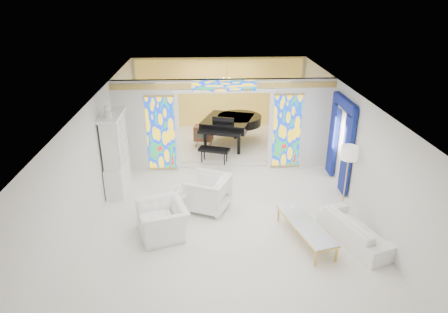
{
  "coord_description": "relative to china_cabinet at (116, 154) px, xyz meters",
  "views": [
    {
      "loc": [
        -0.6,
        -10.18,
        5.68
      ],
      "look_at": [
        -0.09,
        0.2,
        1.18
      ],
      "focal_mm": 32.0,
      "sensor_mm": 36.0,
      "label": 1
    }
  ],
  "objects": [
    {
      "name": "armchair_left",
      "position": [
        1.53,
        -2.41,
        -0.77
      ],
      "size": [
        1.42,
        1.52,
        0.81
      ],
      "primitive_type": "imported",
      "rotation": [
        0.0,
        0.0,
        -1.25
      ],
      "color": "white",
      "rests_on": "floor"
    },
    {
      "name": "gold_curtain_back",
      "position": [
        3.22,
        5.28,
        0.33
      ],
      "size": [
        6.7,
        0.1,
        2.9
      ],
      "primitive_type": "cube",
      "color": "#E1C54E",
      "rests_on": "wall_back"
    },
    {
      "name": "partition_wall",
      "position": [
        3.22,
        1.4,
        0.48
      ],
      "size": [
        7.0,
        0.22,
        3.0
      ],
      "color": "silver",
      "rests_on": "floor"
    },
    {
      "name": "alcove_platform",
      "position": [
        3.22,
        3.5,
        -1.08
      ],
      "size": [
        6.8,
        3.8,
        0.18
      ],
      "primitive_type": "cube",
      "color": "white",
      "rests_on": "floor"
    },
    {
      "name": "wall_back",
      "position": [
        3.22,
        5.4,
        0.33
      ],
      "size": [
        7.0,
        0.02,
        3.0
      ],
      "primitive_type": "cube",
      "color": "silver",
      "rests_on": "floor"
    },
    {
      "name": "wall_front",
      "position": [
        3.22,
        -6.6,
        0.33
      ],
      "size": [
        7.0,
        0.02,
        3.0
      ],
      "primitive_type": "cube",
      "color": "silver",
      "rests_on": "floor"
    },
    {
      "name": "sofa",
      "position": [
        6.17,
        -2.9,
        -0.86
      ],
      "size": [
        1.47,
        2.26,
        0.62
      ],
      "primitive_type": "imported",
      "rotation": [
        0.0,
        0.0,
        1.91
      ],
      "color": "silver",
      "rests_on": "floor"
    },
    {
      "name": "vase",
      "position": [
        1.85,
        -1.56,
        -0.42
      ],
      "size": [
        0.26,
        0.26,
        0.2
      ],
      "primitive_type": "imported",
      "rotation": [
        0.0,
        0.0,
        -0.43
      ],
      "color": "silver",
      "rests_on": "side_table"
    },
    {
      "name": "china_cabinet",
      "position": [
        0.0,
        0.0,
        0.0
      ],
      "size": [
        0.56,
        1.46,
        2.72
      ],
      "color": "white",
      "rests_on": "floor"
    },
    {
      "name": "blue_drapes",
      "position": [
        6.62,
        0.1,
        0.41
      ],
      "size": [
        0.14,
        1.85,
        2.65
      ],
      "color": "navy",
      "rests_on": "wall_right"
    },
    {
      "name": "wall_right",
      "position": [
        6.72,
        -0.6,
        0.33
      ],
      "size": [
        0.02,
        12.0,
        3.0
      ],
      "primitive_type": "cube",
      "color": "silver",
      "rests_on": "floor"
    },
    {
      "name": "ceiling",
      "position": [
        3.22,
        -0.6,
        1.83
      ],
      "size": [
        7.0,
        12.0,
        0.02
      ],
      "primitive_type": "cube",
      "color": "white",
      "rests_on": "wall_back"
    },
    {
      "name": "wall_left",
      "position": [
        -0.28,
        -0.6,
        0.33
      ],
      "size": [
        0.02,
        12.0,
        3.0
      ],
      "primitive_type": "cube",
      "color": "silver",
      "rests_on": "floor"
    },
    {
      "name": "floor_lamp",
      "position": [
        6.36,
        -1.35,
        0.38
      ],
      "size": [
        0.55,
        0.55,
        1.81
      ],
      "rotation": [
        0.0,
        0.0,
        -0.3
      ],
      "color": "gold",
      "rests_on": "floor"
    },
    {
      "name": "floor",
      "position": [
        3.22,
        -0.6,
        -1.17
      ],
      "size": [
        12.0,
        12.0,
        0.0
      ],
      "primitive_type": "plane",
      "color": "white",
      "rests_on": "ground"
    },
    {
      "name": "stained_glass_right",
      "position": [
        5.25,
        1.29,
        0.13
      ],
      "size": [
        0.9,
        0.04,
        2.4
      ],
      "primitive_type": "cube",
      "color": "gold",
      "rests_on": "partition_wall"
    },
    {
      "name": "side_table",
      "position": [
        1.85,
        -1.56,
        -0.75
      ],
      "size": [
        0.61,
        0.61,
        0.64
      ],
      "rotation": [
        0.0,
        0.0,
        0.19
      ],
      "color": "white",
      "rests_on": "floor"
    },
    {
      "name": "stained_glass_left",
      "position": [
        1.19,
        1.29,
        0.13
      ],
      "size": [
        0.9,
        0.04,
        2.4
      ],
      "primitive_type": "cube",
      "color": "gold",
      "rests_on": "partition_wall"
    },
    {
      "name": "coffee_table",
      "position": [
        4.95,
        -2.83,
        -0.75
      ],
      "size": [
        1.13,
        2.12,
        0.45
      ],
      "rotation": [
        0.0,
        0.0,
        0.26
      ],
      "color": "white",
      "rests_on": "floor"
    },
    {
      "name": "tv_console",
      "position": [
        2.54,
        2.96,
        -0.49
      ],
      "size": [
        0.74,
        0.58,
        0.77
      ],
      "rotation": [
        0.0,
        0.0,
        -0.21
      ],
      "color": "brown",
      "rests_on": "alcove_platform"
    },
    {
      "name": "armchair_right",
      "position": [
        2.64,
        -1.25,
        -0.68
      ],
      "size": [
        1.39,
        1.38,
        0.97
      ],
      "primitive_type": "imported",
      "rotation": [
        0.0,
        0.0,
        -1.97
      ],
      "color": "white",
      "rests_on": "floor"
    },
    {
      "name": "chandelier",
      "position": [
        3.42,
        3.4,
        1.38
      ],
      "size": [
        0.48,
        0.48,
        0.3
      ],
      "primitive_type": "cylinder",
      "color": "gold",
      "rests_on": "ceiling"
    },
    {
      "name": "grand_piano",
      "position": [
        3.61,
        3.12,
        -0.15
      ],
      "size": [
        2.59,
        3.25,
        1.25
      ],
      "rotation": [
        0.0,
        0.0,
        -0.33
      ],
      "color": "black",
      "rests_on": "alcove_platform"
    },
    {
      "name": "stained_glass_transom",
      "position": [
        3.22,
        1.29,
        1.65
      ],
      "size": [
        2.0,
        0.04,
        0.34
      ],
      "primitive_type": "cube",
      "color": "gold",
      "rests_on": "partition_wall"
    }
  ]
}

